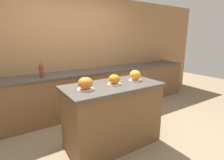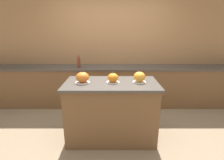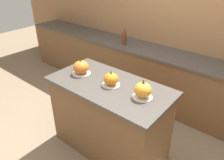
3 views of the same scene
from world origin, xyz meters
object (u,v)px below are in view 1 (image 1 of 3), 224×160
Objects in this scene: pumpkin_cake_left at (85,83)px; pumpkin_cake_center at (114,80)px; pumpkin_cake_right at (135,75)px; bottle_tall at (41,70)px.

pumpkin_cake_left is 1.11× the size of pumpkin_cake_center.
pumpkin_cake_right is (0.86, 0.03, 0.00)m from pumpkin_cake_left.
pumpkin_cake_left is 1.06× the size of pumpkin_cake_right.
pumpkin_cake_left is at bearing -178.49° from pumpkin_cake_center.
bottle_tall reaches higher than pumpkin_cake_center.
pumpkin_cake_right reaches higher than pumpkin_cake_left.
bottle_tall is (-0.74, 1.24, 0.03)m from pumpkin_cake_center.
pumpkin_cake_right is (0.40, 0.02, 0.01)m from pumpkin_cake_center.
pumpkin_cake_left is 0.86m from pumpkin_cake_right.
bottle_tall reaches higher than pumpkin_cake_left.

